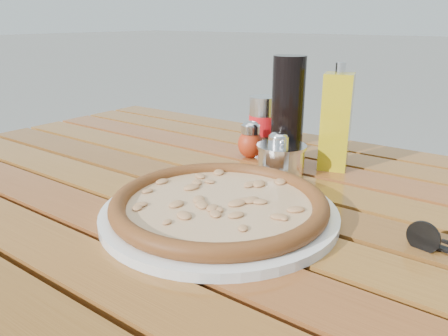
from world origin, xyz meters
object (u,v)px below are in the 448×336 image
Objects in this scene: table at (218,224)px; parmesan_tin at (281,159)px; pepper_shaker at (250,140)px; dark_bottle at (288,111)px; olive_oil_cruet at (336,121)px; pizza at (219,203)px; soda_can at (263,123)px; plate at (219,213)px; oregano_shaker at (278,153)px.

table is 11.25× the size of parmesan_tin.
pepper_shaker is (-0.05, 0.18, 0.11)m from table.
dark_bottle reaches higher than olive_oil_cruet.
pizza is 3.14× the size of parmesan_tin.
pizza is at bearing -68.10° from soda_can.
pizza is 4.77× the size of pepper_shaker.
pepper_shaker is 0.09m from soda_can.
plate is at bearing -84.83° from parmesan_tin.
plate is at bearing -80.86° from dark_bottle.
dark_bottle reaches higher than pepper_shaker.
pizza is 0.31m from pepper_shaker.
soda_can reaches higher than pepper_shaker.
plate is 4.39× the size of pepper_shaker.
pepper_shaker is 0.11m from oregano_shaker.
soda_can reaches higher than table.
olive_oil_cruet is at bearing 54.90° from parmesan_tin.
oregano_shaker is 0.37× the size of dark_bottle.
soda_can is 0.20m from olive_oil_cruet.
oregano_shaker is 0.13m from olive_oil_cruet.
olive_oil_cruet is (0.08, 0.08, 0.06)m from oregano_shaker.
pizza is 0.23m from parmesan_tin.
dark_bottle is at bearing 103.56° from oregano_shaker.
plate is at bearing -81.96° from oregano_shaker.
pizza is 1.78× the size of dark_bottle.
pizza is 0.33m from olive_oil_cruet.
table is at bearing -119.35° from olive_oil_cruet.
parmesan_tin is (-0.02, 0.23, 0.01)m from pizza.
oregano_shaker is at bearing -25.96° from pepper_shaker.
plate is 0.32m from dark_bottle.
oregano_shaker reaches higher than pizza.
plate is at bearing -68.10° from soda_can.
oregano_shaker is 0.02m from parmesan_tin.
soda_can is (-0.07, 0.27, 0.13)m from table.
plate is at bearing -98.13° from olive_oil_cruet.
dark_bottle reaches higher than table.
olive_oil_cruet reaches higher than pizza.
table is at bearing 128.33° from pizza.
olive_oil_cruet reaches higher than table.
table is at bearing -99.15° from dark_bottle.
plate is (0.08, -0.10, 0.08)m from table.
parmesan_tin is at bearing 95.17° from plate.
olive_oil_cruet is at bearing 16.01° from dark_bottle.
parmesan_tin is at bearing 65.40° from table.
pepper_shaker is (-0.13, 0.28, 0.03)m from plate.
soda_can reaches higher than oregano_shaker.
pepper_shaker reaches higher than table.
olive_oil_cruet reaches higher than plate.
oregano_shaker is at bearing 71.70° from table.
pizza is at bearing 135.00° from plate.
table is 0.27m from dark_bottle.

